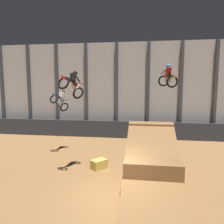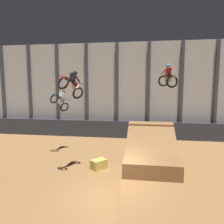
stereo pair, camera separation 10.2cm
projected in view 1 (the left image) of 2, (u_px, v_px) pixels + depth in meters
ground_plane at (116, 197)px, 9.78m from camera, size 60.00×60.00×0.00m
arena_back_wall at (132, 90)px, 21.22m from camera, size 32.00×0.40×9.08m
lower_barrier at (131, 130)px, 20.48m from camera, size 31.36×0.20×1.60m
dirt_ramp at (151, 162)px, 11.61m from camera, size 2.66×6.28×2.87m
rider_bike_left_air at (60, 100)px, 16.09m from camera, size 1.08×1.79×1.68m
rider_bike_center_air at (72, 84)px, 12.16m from camera, size 1.22×1.82×1.66m
rider_bike_right_air at (168, 78)px, 13.50m from camera, size 1.13×1.82×1.48m
hay_bale_trackside at (99, 164)px, 13.09m from camera, size 1.04×1.07×0.57m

